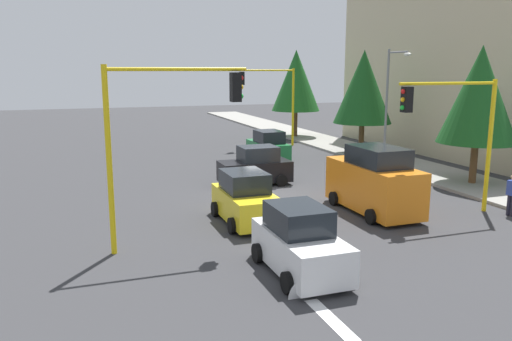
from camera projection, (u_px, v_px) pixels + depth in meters
name	position (u px, v px, depth m)	size (l,w,h in m)	color
ground_plane	(266.00, 193.00, 24.42)	(120.00, 120.00, 0.00)	#353538
sidewalk_kerb	(392.00, 161.00, 32.48)	(80.00, 4.00, 0.15)	gray
lane_arrow_near	(316.00, 305.00, 12.79)	(2.40, 1.10, 1.10)	silver
apartment_block	(477.00, 59.00, 35.77)	(21.66, 9.30, 13.06)	#C6B793
traffic_signal_far_left	(272.00, 92.00, 38.43)	(0.36, 4.59, 5.92)	yellow
traffic_signal_near_left	(455.00, 120.00, 19.98)	(0.36, 4.59, 5.45)	yellow
traffic_signal_near_right	(164.00, 121.00, 16.17)	(0.36, 4.59, 5.98)	yellow
street_lamp_curbside	(391.00, 95.00, 29.93)	(2.15, 0.28, 7.00)	slate
tree_roadside_near	(479.00, 95.00, 25.13)	(3.84, 3.84, 7.01)	brown
tree_roadside_mid	(363.00, 87.00, 34.19)	(3.91, 3.91, 7.13)	brown
tree_roadside_far	(296.00, 81.00, 43.22)	(4.09, 4.09, 7.47)	brown
delivery_van_orange	(374.00, 182.00, 20.92)	(4.80, 2.22, 2.77)	orange
car_black	(256.00, 167.00, 26.15)	(2.05, 3.61, 1.98)	black
car_green	(268.00, 147.00, 32.96)	(3.82, 2.04, 1.98)	#1E7238
car_white	(300.00, 243.00, 14.72)	(3.80, 1.99, 1.98)	white
car_yellow	(246.00, 200.00, 19.63)	(3.81, 2.06, 1.98)	yellow
pedestrian_crossing	(512.00, 194.00, 20.46)	(0.40, 0.24, 1.70)	#262638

